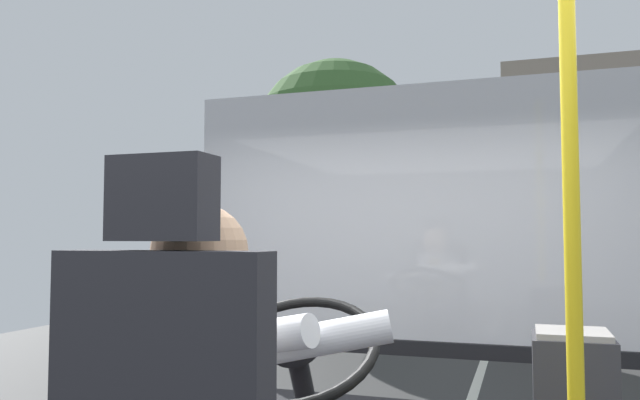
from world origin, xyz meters
TOP-DOWN VIEW (x-y plane):
  - ground at (0.00, 8.80)m, footprint 18.00×44.00m
  - handrail_pole at (0.73, 0.03)m, footprint 0.04×0.04m
  - windshield_panel at (0.00, 1.62)m, footprint 2.50×0.08m
  - street_tree at (-2.92, 9.97)m, footprint 3.32×3.32m

SIDE VIEW (x-z plane):
  - ground at x=0.00m, z-range -0.05..0.00m
  - windshield_panel at x=0.00m, z-range 1.05..2.53m
  - handrail_pole at x=0.73m, z-range 0.75..2.89m
  - street_tree at x=-2.92m, z-range 1.01..6.38m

